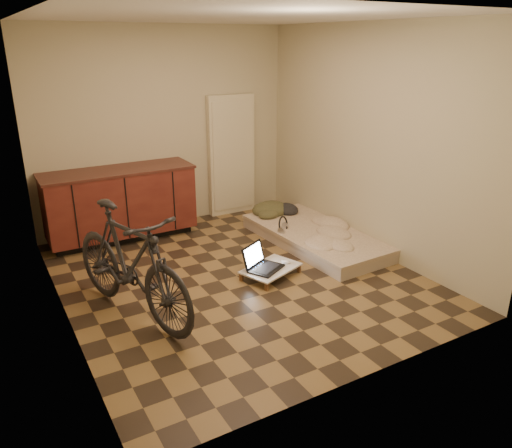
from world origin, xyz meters
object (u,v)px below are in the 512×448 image
bicycle (130,258)px  laptop (262,264)px  lap_desk (271,269)px  futon (316,237)px

bicycle → laptop: size_ratio=3.74×
laptop → bicycle: bearing=154.8°
bicycle → lap_desk: bicycle is taller
futon → laptop: bearing=-158.3°
bicycle → laptop: bicycle is taller
futon → lap_desk: futon is taller
bicycle → futon: bicycle is taller
futon → lap_desk: bearing=-154.8°
lap_desk → laptop: laptop is taller
futon → lap_desk: size_ratio=2.81×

